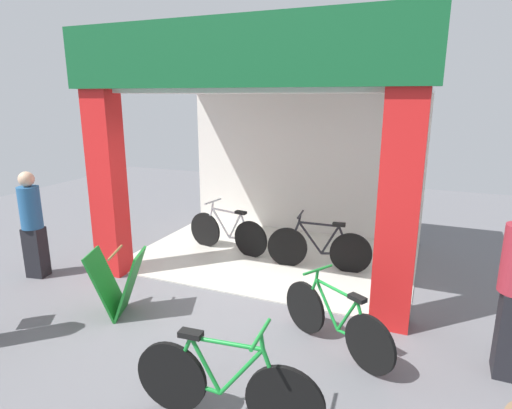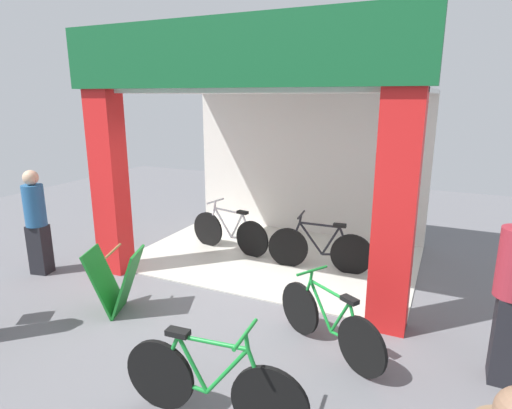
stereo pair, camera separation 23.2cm
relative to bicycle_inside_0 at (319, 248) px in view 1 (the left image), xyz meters
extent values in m
plane|color=slate|center=(-0.88, -1.36, -0.37)|extent=(17.50, 17.50, 0.00)
cube|color=beige|center=(-0.88, 0.26, -0.36)|extent=(4.75, 3.25, 0.02)
cube|color=silver|center=(-0.88, 1.89, 1.06)|extent=(4.75, 0.12, 2.88)
cube|color=red|center=(-3.02, -1.36, 1.06)|extent=(0.47, 0.36, 2.88)
cube|color=red|center=(1.26, -1.36, 1.06)|extent=(0.47, 0.36, 2.88)
cube|color=#14592D|center=(-0.88, -1.51, 2.92)|extent=(4.95, 0.20, 0.83)
cube|color=silver|center=(-0.88, 0.26, 2.47)|extent=(4.75, 3.25, 0.06)
cylinder|color=black|center=(0.51, 0.06, -0.04)|extent=(0.67, 0.12, 0.67)
cylinder|color=black|center=(-0.52, -0.06, -0.04)|extent=(0.67, 0.12, 0.67)
cylinder|color=black|center=(0.27, 0.03, -0.06)|extent=(0.45, 0.09, 0.09)
cylinder|color=black|center=(0.17, 0.02, 0.15)|extent=(0.29, 0.07, 0.50)
cylinder|color=black|center=(-0.15, -0.02, 0.16)|extent=(0.41, 0.08, 0.52)
cylinder|color=black|center=(-0.02, 0.00, 0.40)|extent=(0.64, 0.11, 0.05)
cylinder|color=black|center=(0.40, 0.04, 0.18)|extent=(0.22, 0.06, 0.45)
cylinder|color=black|center=(-0.42, -0.05, 0.19)|extent=(0.20, 0.06, 0.46)
cylinder|color=black|center=(-0.32, -0.04, 0.48)|extent=(0.06, 0.04, 0.14)
cylinder|color=black|center=(-0.31, -0.04, 0.55)|extent=(0.09, 0.47, 0.03)
cube|color=black|center=(0.30, 0.03, 0.43)|extent=(0.21, 0.12, 0.05)
cylinder|color=black|center=(-1.25, 0.09, -0.04)|extent=(0.66, 0.16, 0.66)
cylinder|color=black|center=(-2.25, 0.26, -0.04)|extent=(0.66, 0.16, 0.66)
cylinder|color=silver|center=(-1.49, 0.13, -0.07)|extent=(0.44, 0.11, 0.09)
cylinder|color=silver|center=(-1.58, 0.14, 0.15)|extent=(0.29, 0.08, 0.50)
cylinder|color=silver|center=(-1.89, 0.20, 0.15)|extent=(0.41, 0.10, 0.52)
cylinder|color=silver|center=(-1.76, 0.18, 0.39)|extent=(0.63, 0.14, 0.05)
cylinder|color=silver|center=(-1.36, 0.11, 0.17)|extent=(0.22, 0.07, 0.44)
cylinder|color=silver|center=(-2.15, 0.24, 0.18)|extent=(0.20, 0.07, 0.46)
cylinder|color=silver|center=(-2.06, 0.23, 0.47)|extent=(0.06, 0.05, 0.14)
cylinder|color=silver|center=(-2.05, 0.23, 0.53)|extent=(0.11, 0.46, 0.03)
cube|color=black|center=(-1.45, 0.12, 0.42)|extent=(0.21, 0.13, 0.05)
cylinder|color=black|center=(-0.40, -3.66, -0.04)|extent=(0.68, 0.09, 0.68)
cylinder|color=black|center=(0.64, -3.59, -0.04)|extent=(0.68, 0.09, 0.68)
cylinder|color=#198C33|center=(-0.16, -3.65, -0.06)|extent=(0.46, 0.07, 0.09)
cylinder|color=#198C33|center=(-0.06, -3.64, 0.16)|extent=(0.30, 0.06, 0.51)
cylinder|color=#198C33|center=(0.26, -3.62, 0.17)|extent=(0.42, 0.07, 0.53)
cylinder|color=#198C33|center=(0.13, -3.63, 0.41)|extent=(0.65, 0.08, 0.05)
cylinder|color=#198C33|center=(-0.29, -3.66, 0.18)|extent=(0.22, 0.05, 0.45)
cylinder|color=#198C33|center=(0.54, -3.60, 0.19)|extent=(0.20, 0.05, 0.47)
cylinder|color=#198C33|center=(0.44, -3.61, 0.49)|extent=(0.06, 0.04, 0.14)
cylinder|color=#198C33|center=(0.43, -3.61, 0.56)|extent=(0.07, 0.47, 0.03)
cube|color=black|center=(-0.19, -3.65, 0.43)|extent=(0.21, 0.12, 0.05)
cylinder|color=black|center=(1.16, -2.42, -0.06)|extent=(0.56, 0.36, 0.63)
cylinder|color=black|center=(0.32, -1.92, -0.06)|extent=(0.56, 0.36, 0.63)
cylinder|color=#198C33|center=(0.96, -2.30, -0.08)|extent=(0.38, 0.25, 0.08)
cylinder|color=#198C33|center=(0.89, -2.26, 0.12)|extent=(0.25, 0.17, 0.47)
cylinder|color=#198C33|center=(0.63, -2.10, 0.13)|extent=(0.35, 0.23, 0.49)
cylinder|color=#198C33|center=(0.73, -2.16, 0.36)|extent=(0.53, 0.34, 0.05)
cylinder|color=#198C33|center=(1.06, -2.37, 0.15)|extent=(0.19, 0.14, 0.42)
cylinder|color=#198C33|center=(0.41, -1.97, 0.15)|extent=(0.18, 0.13, 0.44)
cylinder|color=#198C33|center=(0.48, -2.01, 0.43)|extent=(0.06, 0.06, 0.13)
cylinder|color=#198C33|center=(0.49, -2.02, 0.49)|extent=(0.25, 0.39, 0.03)
cube|color=black|center=(0.99, -2.32, 0.38)|extent=(0.21, 0.18, 0.05)
cube|color=#197226|center=(-2.17, -2.50, 0.05)|extent=(0.51, 0.60, 0.87)
cube|color=#197226|center=(-1.87, -2.38, 0.05)|extent=(0.51, 0.60, 0.87)
cylinder|color=olive|center=(-2.02, -2.44, 0.48)|extent=(0.22, 0.48, 0.03)
cube|color=black|center=(2.46, -1.91, 0.08)|extent=(0.25, 0.33, 0.91)
cube|color=black|center=(-4.04, -1.95, 0.02)|extent=(0.33, 0.29, 0.80)
cylinder|color=#26598C|center=(-4.04, -1.95, 0.75)|extent=(0.37, 0.37, 0.65)
sphere|color=#D8AD8C|center=(-4.04, -1.95, 1.19)|extent=(0.23, 0.23, 0.23)
camera|label=1|loc=(1.56, -6.42, 2.40)|focal=29.86mm
camera|label=2|loc=(1.78, -6.33, 2.40)|focal=29.86mm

